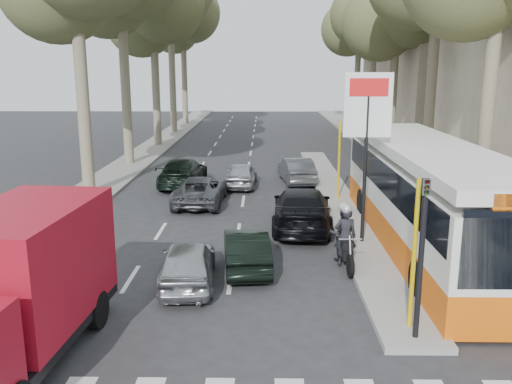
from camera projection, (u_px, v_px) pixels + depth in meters
ground at (263, 311)px, 13.08m from camera, size 120.00×120.00×0.00m
sidewalk_right at (388, 152)px, 37.29m from camera, size 3.20×70.00×0.12m
median_left at (157, 145)px, 40.45m from camera, size 2.40×64.00×0.12m
traffic_island at (338, 200)px, 23.73m from camera, size 1.50×26.00×0.16m
building_far at (454, 39)px, 44.16m from camera, size 11.00×20.00×16.00m
billboard at (367, 134)px, 17.06m from camera, size 1.50×12.10×5.60m
traffic_light_island at (423, 232)px, 11.01m from camera, size 0.16×0.41×3.60m
tree_l_c at (155, 5)px, 38.30m from camera, size 7.40×7.20×13.71m
tree_l_e at (184, 15)px, 53.73m from camera, size 7.40×7.20×14.49m
tree_r_c at (399, 6)px, 36.19m from camera, size 7.40×7.20×13.32m
tree_r_e at (361, 17)px, 51.62m from camera, size 7.40×7.20×14.10m
silver_hatchback at (188, 263)px, 14.61m from camera, size 1.69×3.68×1.22m
dark_hatchback at (246, 249)px, 15.78m from camera, size 1.58×3.65×1.17m
queue_car_a at (200, 190)px, 23.21m from camera, size 2.11×4.38×1.20m
queue_car_b at (302, 208)px, 19.71m from camera, size 2.38×5.23×1.48m
queue_car_c at (241, 174)px, 26.56m from camera, size 1.57×3.63×1.22m
queue_car_d at (296, 170)px, 27.52m from camera, size 1.87×4.04×1.28m
queue_car_e at (183, 172)px, 26.75m from camera, size 2.10×4.79×1.37m
red_truck at (16, 286)px, 10.53m from camera, size 2.55×5.84×3.04m
city_bus at (427, 194)px, 17.32m from camera, size 2.90×13.00×3.42m
motorcycle at (344, 236)px, 16.00m from camera, size 0.83×2.25×1.92m
pedestrian_near at (480, 190)px, 21.12m from camera, size 1.10×1.21×1.89m
pedestrian_far at (457, 189)px, 21.28m from camera, size 1.25×0.57×1.92m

